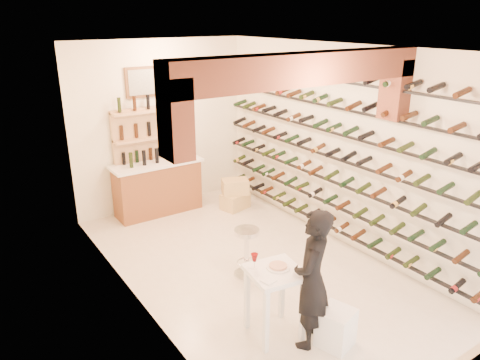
% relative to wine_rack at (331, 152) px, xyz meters
% --- Properties ---
extents(ground, '(6.00, 6.00, 0.00)m').
position_rel_wine_rack_xyz_m(ground, '(-1.53, 0.00, -1.55)').
color(ground, silver).
rests_on(ground, ground).
extents(room_shell, '(3.52, 6.02, 3.21)m').
position_rel_wine_rack_xyz_m(room_shell, '(-1.53, -0.26, 0.70)').
color(room_shell, white).
rests_on(room_shell, ground).
extents(wine_rack, '(0.32, 5.70, 2.56)m').
position_rel_wine_rack_xyz_m(wine_rack, '(0.00, 0.00, 0.00)').
color(wine_rack, black).
rests_on(wine_rack, ground).
extents(back_counter, '(1.70, 0.62, 1.29)m').
position_rel_wine_rack_xyz_m(back_counter, '(-1.83, 2.65, -1.02)').
color(back_counter, brown).
rests_on(back_counter, ground).
extents(back_shelving, '(1.40, 0.31, 2.73)m').
position_rel_wine_rack_xyz_m(back_shelving, '(-1.83, 2.89, -0.38)').
color(back_shelving, tan).
rests_on(back_shelving, ground).
extents(tasting_table, '(0.68, 0.68, 1.05)m').
position_rel_wine_rack_xyz_m(tasting_table, '(-2.21, -1.42, -0.84)').
color(tasting_table, white).
rests_on(tasting_table, ground).
extents(white_stool, '(0.46, 0.46, 0.46)m').
position_rel_wine_rack_xyz_m(white_stool, '(-1.74, -1.97, -1.32)').
color(white_stool, white).
rests_on(white_stool, ground).
extents(person, '(0.73, 0.67, 1.66)m').
position_rel_wine_rack_xyz_m(person, '(-1.95, -1.75, -0.72)').
color(person, black).
rests_on(person, ground).
extents(chrome_barstool, '(0.38, 0.38, 0.74)m').
position_rel_wine_rack_xyz_m(chrome_barstool, '(-1.74, -0.17, -1.12)').
color(chrome_barstool, silver).
rests_on(chrome_barstool, ground).
extents(crate_lower, '(0.59, 0.48, 0.31)m').
position_rel_wine_rack_xyz_m(crate_lower, '(-0.52, 1.97, -1.39)').
color(crate_lower, tan).
rests_on(crate_lower, ground).
extents(crate_upper, '(0.59, 0.50, 0.29)m').
position_rel_wine_rack_xyz_m(crate_upper, '(-0.52, 1.97, -1.09)').
color(crate_upper, tan).
rests_on(crate_upper, crate_lower).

